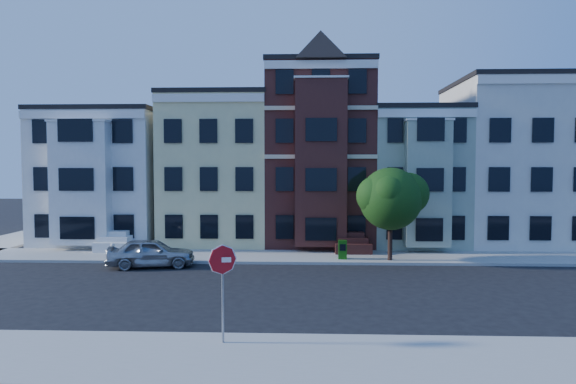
{
  "coord_description": "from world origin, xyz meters",
  "views": [
    {
      "loc": [
        -0.8,
        -21.94,
        5.47
      ],
      "look_at": [
        -1.73,
        2.26,
        4.2
      ],
      "focal_mm": 32.0,
      "sensor_mm": 36.0,
      "label": 1
    }
  ],
  "objects_px": {
    "fire_hydrant": "(113,252)",
    "parked_car": "(151,253)",
    "newspaper_box": "(342,250)",
    "street_tree": "(390,203)",
    "stop_sign": "(223,287)"
  },
  "relations": [
    {
      "from": "fire_hydrant",
      "to": "parked_car",
      "type": "bearing_deg",
      "value": -30.54
    },
    {
      "from": "newspaper_box",
      "to": "fire_hydrant",
      "type": "xyz_separation_m",
      "value": [
        -13.07,
        -0.43,
        -0.17
      ]
    },
    {
      "from": "street_tree",
      "to": "parked_car",
      "type": "xyz_separation_m",
      "value": [
        -13.01,
        -1.77,
        -2.58
      ]
    },
    {
      "from": "fire_hydrant",
      "to": "street_tree",
      "type": "bearing_deg",
      "value": 0.63
    },
    {
      "from": "street_tree",
      "to": "newspaper_box",
      "type": "bearing_deg",
      "value": 174.37
    },
    {
      "from": "parked_car",
      "to": "fire_hydrant",
      "type": "distance_m",
      "value": 3.15
    },
    {
      "from": "fire_hydrant",
      "to": "stop_sign",
      "type": "distance_m",
      "value": 16.04
    },
    {
      "from": "parked_car",
      "to": "newspaper_box",
      "type": "xyz_separation_m",
      "value": [
        10.37,
        2.03,
        -0.1
      ]
    },
    {
      "from": "parked_car",
      "to": "fire_hydrant",
      "type": "xyz_separation_m",
      "value": [
        -2.7,
        1.59,
        -0.28
      ]
    },
    {
      "from": "fire_hydrant",
      "to": "stop_sign",
      "type": "xyz_separation_m",
      "value": [
        8.56,
        -13.5,
        1.32
      ]
    },
    {
      "from": "parked_car",
      "to": "stop_sign",
      "type": "relative_size",
      "value": 1.37
    },
    {
      "from": "parked_car",
      "to": "stop_sign",
      "type": "height_order",
      "value": "stop_sign"
    },
    {
      "from": "street_tree",
      "to": "newspaper_box",
      "type": "height_order",
      "value": "street_tree"
    },
    {
      "from": "street_tree",
      "to": "parked_car",
      "type": "distance_m",
      "value": 13.38
    },
    {
      "from": "fire_hydrant",
      "to": "newspaper_box",
      "type": "bearing_deg",
      "value": 1.89
    }
  ]
}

